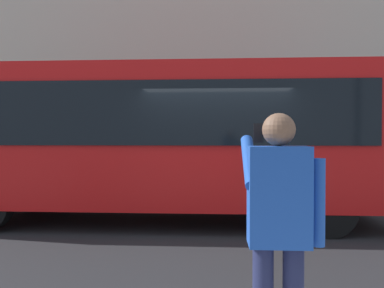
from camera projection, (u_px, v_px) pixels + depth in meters
ground_plane at (217, 228)px, 7.00m from camera, size 60.00×60.00×0.00m
building_facade_far at (216, 19)px, 13.67m from camera, size 28.00×1.55×12.00m
red_bus at (159, 137)px, 7.56m from camera, size 9.05×2.54×3.08m
pedestrian_photographer at (279, 219)px, 2.50m from camera, size 0.53×0.52×1.70m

